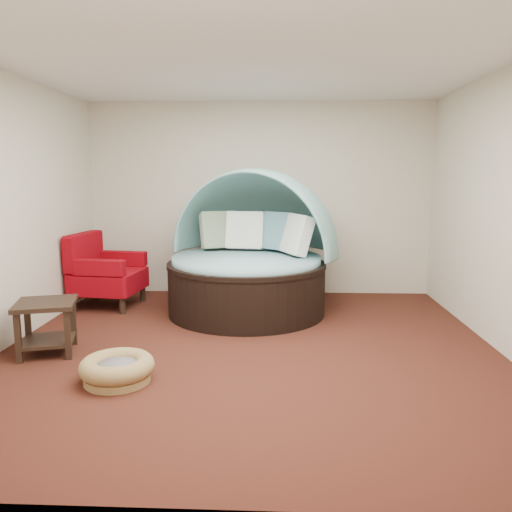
{
  "coord_description": "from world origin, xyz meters",
  "views": [
    {
      "loc": [
        0.27,
        -4.88,
        1.75
      ],
      "look_at": [
        0.03,
        0.6,
        0.86
      ],
      "focal_mm": 35.0,
      "sensor_mm": 36.0,
      "label": 1
    }
  ],
  "objects_px": {
    "red_armchair": "(104,273)",
    "side_table": "(47,320)",
    "canopy_daybed": "(250,246)",
    "pet_basket": "(117,369)"
  },
  "relations": [
    {
      "from": "red_armchair",
      "to": "side_table",
      "type": "xyz_separation_m",
      "value": [
        0.06,
        -1.83,
        -0.11
      ]
    },
    {
      "from": "canopy_daybed",
      "to": "red_armchair",
      "type": "bearing_deg",
      "value": -162.69
    },
    {
      "from": "red_armchair",
      "to": "side_table",
      "type": "relative_size",
      "value": 1.46
    },
    {
      "from": "pet_basket",
      "to": "side_table",
      "type": "distance_m",
      "value": 1.14
    },
    {
      "from": "canopy_daybed",
      "to": "red_armchair",
      "type": "distance_m",
      "value": 2.03
    },
    {
      "from": "canopy_daybed",
      "to": "side_table",
      "type": "relative_size",
      "value": 3.89
    },
    {
      "from": "canopy_daybed",
      "to": "red_armchair",
      "type": "xyz_separation_m",
      "value": [
        -1.98,
        0.15,
        -0.4
      ]
    },
    {
      "from": "pet_basket",
      "to": "side_table",
      "type": "relative_size",
      "value": 1.1
    },
    {
      "from": "canopy_daybed",
      "to": "red_armchair",
      "type": "relative_size",
      "value": 2.67
    },
    {
      "from": "side_table",
      "to": "canopy_daybed",
      "type": "bearing_deg",
      "value": 41.29
    }
  ]
}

